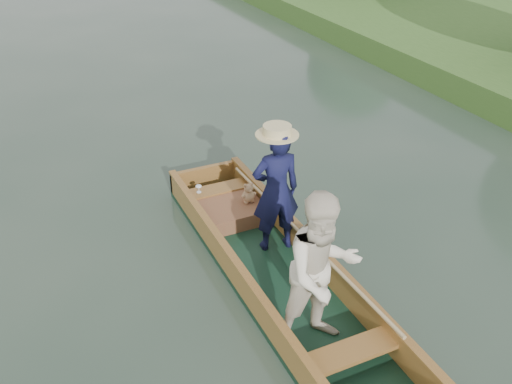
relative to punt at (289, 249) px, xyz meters
name	(u,v)px	position (x,y,z in m)	size (l,w,h in m)	color
ground	(277,281)	(-0.01, 0.25, -0.64)	(120.00, 120.00, 0.00)	#283D30
punt	(289,249)	(0.00, 0.00, 0.00)	(1.15, 5.00, 1.85)	#133321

